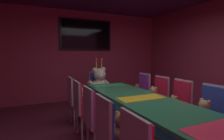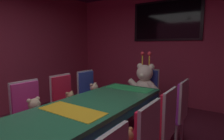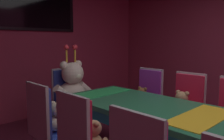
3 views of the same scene
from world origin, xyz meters
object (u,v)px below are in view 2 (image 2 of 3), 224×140
Objects in this scene: chair_left_2 at (29,109)px; chair_left_3 at (64,98)px; wall_tv at (166,21)px; teddy_right_3 at (150,120)px; chair_right_3 at (162,123)px; teddy_right_4 at (167,107)px; throne_chair at (148,88)px; king_teddy_bear at (144,82)px; teddy_left_4 at (94,92)px; teddy_left_3 at (70,101)px; chair_left_4 at (88,91)px; banquet_table at (72,118)px; teddy_left_2 at (35,112)px; chair_right_4 at (178,107)px.

chair_left_2 is 0.63m from chair_left_3.
chair_left_2 is 3.54m from wall_tv.
teddy_right_3 is 0.21× the size of wall_tv.
chair_right_3 is 0.65m from teddy_right_4.
king_teddy_bear is (0.00, -0.17, 0.14)m from throne_chair.
teddy_left_4 is at bearing -0.18° from teddy_right_4.
king_teddy_bear is at bearing 57.51° from chair_left_3.
teddy_right_3 is 0.34× the size of throne_chair.
teddy_right_3 is 1.16× the size of teddy_right_4.
wall_tv reaches higher than throne_chair.
teddy_right_3 is (1.36, -0.04, 0.02)m from teddy_left_3.
chair_right_3 is (1.65, -0.64, 0.00)m from chair_left_4.
chair_left_4 is at bearing 124.31° from banquet_table.
throne_chair is (0.00, 2.09, -0.06)m from banquet_table.
chair_right_3 is (1.65, -0.04, 0.00)m from chair_left_3.
wall_tv is at bearing -70.21° from teddy_right_4.
teddy_left_4 is at bearing 0.00° from chair_left_4.
wall_tv is (-0.82, 2.53, 1.45)m from chair_right_3.
chair_right_3 is at bearing 102.32° from teddy_right_4.
throne_chair is at bearing -52.31° from teddy_right_4.
chair_left_4 and chair_right_3 have the same top height.
chair_right_3 reaches higher than teddy_left_2.
wall_tv is at bearing 70.22° from teddy_left_4.
chair_left_3 reaches higher than teddy_left_2.
teddy_right_3 is 0.65m from chair_right_4.
king_teddy_bear reaches higher than chair_right_3.
king_teddy_bear is (-0.68, 1.35, 0.14)m from teddy_right_3.
chair_right_4 is 3.39× the size of teddy_right_4.
teddy_left_2 is 1.18× the size of teddy_right_4.
chair_right_3 is 3.39× the size of teddy_right_4.
wall_tv is (0.68, 3.12, 1.45)m from teddy_left_2.
teddy_left_4 is at bearing 75.86° from chair_left_3.
wall_tv is (0.83, 1.89, 1.45)m from chair_left_4.
throne_chair is (-0.68, 1.52, 0.00)m from teddy_right_3.
throne_chair is 1.12× the size of king_teddy_bear.
king_teddy_bear reaches higher than throne_chair.
teddy_left_2 is 1.47m from teddy_right_3.
wall_tv is (-0.00, 1.18, 1.31)m from king_teddy_bear.
teddy_left_2 reaches higher than banquet_table.
chair_left_4 is 0.60× the size of wall_tv.
king_teddy_bear is (0.68, 0.71, 0.15)m from teddy_left_4.
chair_right_4 is at bearing 49.10° from king_teddy_bear.
chair_right_4 is (0.15, 0.63, 0.00)m from teddy_right_3.
teddy_left_4 is 0.37× the size of king_teddy_bear.
banquet_table is 0.68m from teddy_left_2.
banquet_table is at bearing 34.99° from chair_right_3.
chair_left_4 is 1.00× the size of throne_chair.
chair_right_3 and chair_right_4 have the same top height.
chair_left_3 is at bearing 21.23° from teddy_right_4.
teddy_right_3 is at bearing -1.69° from chair_left_3.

